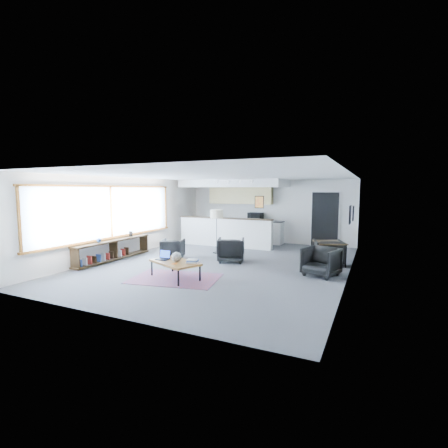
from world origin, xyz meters
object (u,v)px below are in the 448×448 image
at_px(floor_lamp, 217,216).
at_px(dining_chair_far, 328,253).
at_px(book_stack, 193,261).
at_px(microwave, 255,216).
at_px(dining_chair_near, 321,263).
at_px(laptop, 164,257).
at_px(ceramic_pot, 177,257).
at_px(armchair_left, 173,248).
at_px(armchair_right, 231,249).
at_px(coffee_table, 175,263).
at_px(dining_table, 330,244).

height_order(floor_lamp, dining_chair_far, floor_lamp).
distance_m(book_stack, floor_lamp, 3.58).
bearing_deg(microwave, dining_chair_near, -48.98).
distance_m(dining_chair_near, microwave, 5.52).
relative_size(laptop, ceramic_pot, 1.32).
relative_size(armchair_left, floor_lamp, 0.46).
relative_size(armchair_right, microwave, 1.38).
distance_m(ceramic_pot, dining_chair_near, 3.66).
xyz_separation_m(coffee_table, book_stack, (0.47, 0.06, 0.07)).
distance_m(book_stack, dining_chair_near, 3.26).
distance_m(dining_table, microwave, 4.48).
bearing_deg(armchair_left, armchair_right, 171.46).
height_order(coffee_table, armchair_left, armchair_left).
xyz_separation_m(laptop, armchair_left, (-0.97, 1.84, -0.15)).
xyz_separation_m(book_stack, floor_lamp, (-1.00, 3.33, 0.84)).
height_order(laptop, book_stack, laptop).
bearing_deg(dining_chair_far, dining_chair_near, 71.65).
bearing_deg(dining_table, coffee_table, -135.57).
bearing_deg(book_stack, floor_lamp, 106.74).
bearing_deg(microwave, dining_table, -37.67).
bearing_deg(ceramic_pot, armchair_right, 79.91).
height_order(laptop, dining_chair_near, dining_chair_near).
distance_m(armchair_left, floor_lamp, 1.94).
height_order(ceramic_pot, book_stack, ceramic_pot).
xyz_separation_m(laptop, microwave, (0.32, 6.02, 0.63)).
bearing_deg(armchair_left, book_stack, 113.77).
relative_size(coffee_table, armchair_left, 2.16).
distance_m(ceramic_pot, armchair_right, 2.40).
relative_size(ceramic_pot, dining_table, 0.23).
relative_size(dining_table, dining_chair_near, 1.55).
xyz_separation_m(book_stack, dining_chair_near, (2.76, 1.73, -0.13)).
height_order(book_stack, floor_lamp, floor_lamp).
relative_size(laptop, dining_table, 0.30).
relative_size(book_stack, dining_chair_far, 0.49).
height_order(armchair_left, microwave, microwave).
bearing_deg(armchair_right, armchair_left, -7.74).
bearing_deg(armchair_right, book_stack, 69.83).
relative_size(dining_table, dining_chair_far, 1.56).
xyz_separation_m(armchair_right, floor_lamp, (-1.01, 1.06, 0.91)).
height_order(dining_chair_near, microwave, microwave).
bearing_deg(dining_table, ceramic_pot, -134.89).
bearing_deg(book_stack, armchair_right, 89.73).
bearing_deg(armchair_left, dining_table, 174.47).
distance_m(laptop, microwave, 6.07).
relative_size(book_stack, dining_table, 0.31).
relative_size(coffee_table, dining_chair_far, 2.19).
distance_m(laptop, armchair_left, 2.08).
distance_m(book_stack, microwave, 6.13).
relative_size(book_stack, dining_chair_near, 0.49).
xyz_separation_m(dining_table, dining_chair_near, (-0.03, -1.40, -0.28)).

